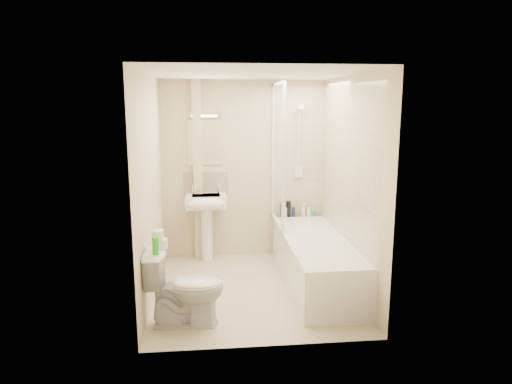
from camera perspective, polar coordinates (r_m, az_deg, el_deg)
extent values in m
plane|color=beige|center=(5.34, -0.41, -12.06)|extent=(2.50, 2.50, 0.00)
cube|color=beige|center=(6.22, -1.53, 2.77)|extent=(2.20, 0.02, 2.40)
cube|color=beige|center=(5.01, -13.06, 0.46)|extent=(0.02, 2.50, 2.40)
cube|color=beige|center=(5.21, 11.70, 0.92)|extent=(0.02, 2.50, 2.40)
cube|color=white|center=(4.92, -0.45, 14.60)|extent=(2.20, 2.50, 0.02)
cube|color=beige|center=(6.28, 5.33, 4.88)|extent=(0.70, 0.01, 1.75)
cube|color=beige|center=(5.27, 11.35, 3.52)|extent=(0.01, 2.10, 1.75)
cube|color=beige|center=(6.15, -7.27, 2.58)|extent=(0.12, 0.12, 2.40)
cube|color=beige|center=(6.22, -6.28, 1.12)|extent=(0.60, 0.02, 0.30)
cube|color=white|center=(6.15, -6.39, 6.17)|extent=(0.46, 0.01, 0.60)
cube|color=silver|center=(6.10, -6.47, 9.62)|extent=(0.42, 0.07, 0.07)
cube|color=white|center=(5.45, 7.45, -8.57)|extent=(0.70, 2.10, 0.55)
cube|color=white|center=(5.38, 7.51, -6.36)|extent=(0.56, 1.96, 0.05)
cube|color=white|center=(5.79, 2.76, 4.64)|extent=(0.01, 0.90, 1.80)
cube|color=white|center=(6.21, 2.17, 5.08)|extent=(0.04, 0.04, 1.80)
cube|color=white|center=(5.35, 3.49, 4.10)|extent=(0.04, 0.04, 1.80)
cube|color=white|center=(5.76, 2.85, 13.37)|extent=(0.04, 0.90, 0.04)
cube|color=white|center=(5.95, 2.69, -3.81)|extent=(0.04, 0.90, 0.03)
cylinder|color=white|center=(6.25, 5.39, 5.99)|extent=(0.02, 0.02, 0.90)
cylinder|color=white|center=(6.30, 5.32, 1.91)|extent=(0.05, 0.05, 0.02)
cylinder|color=white|center=(6.22, 5.47, 10.12)|extent=(0.05, 0.05, 0.02)
cylinder|color=white|center=(6.16, 5.59, 10.39)|extent=(0.08, 0.11, 0.11)
cube|color=white|center=(6.29, 5.34, 2.54)|extent=(0.10, 0.05, 0.14)
cylinder|color=white|center=(6.21, 5.26, 6.43)|extent=(0.01, 0.13, 0.84)
cylinder|color=white|center=(6.22, -6.16, -5.24)|extent=(0.15, 0.15, 0.72)
cube|color=white|center=(6.07, -6.25, -1.14)|extent=(0.53, 0.41, 0.16)
ellipsoid|color=white|center=(5.91, -6.26, -1.49)|extent=(0.53, 0.23, 0.16)
cube|color=silver|center=(6.06, -6.26, -0.57)|extent=(0.37, 0.27, 0.04)
cylinder|color=white|center=(6.16, -7.89, 0.26)|extent=(0.03, 0.03, 0.10)
cylinder|color=white|center=(6.16, -4.65, 0.32)|extent=(0.03, 0.03, 0.10)
sphere|color=white|center=(6.15, -7.91, 0.77)|extent=(0.04, 0.04, 0.04)
sphere|color=white|center=(6.15, -4.66, 0.84)|extent=(0.04, 0.04, 0.04)
cylinder|color=black|center=(6.30, 3.32, -2.27)|extent=(0.06, 0.06, 0.19)
cylinder|color=silver|center=(6.31, 3.67, -2.53)|extent=(0.06, 0.06, 0.13)
cylinder|color=black|center=(6.31, 4.08, -2.12)|extent=(0.06, 0.06, 0.22)
cylinder|color=navy|center=(6.33, 4.73, -2.50)|extent=(0.05, 0.05, 0.13)
cylinder|color=beige|center=(6.35, 5.94, -2.20)|extent=(0.06, 0.06, 0.19)
cylinder|color=white|center=(6.37, 6.60, -2.48)|extent=(0.05, 0.05, 0.13)
cylinder|color=green|center=(6.39, 7.02, -2.66)|extent=(0.06, 0.06, 0.08)
imported|color=white|center=(4.49, -8.85, -11.70)|extent=(0.49, 0.77, 0.74)
cylinder|color=white|center=(4.45, -11.75, -6.33)|extent=(0.12, 0.12, 0.09)
cylinder|color=white|center=(4.41, -12.19, -5.26)|extent=(0.12, 0.12, 0.09)
cylinder|color=green|center=(4.27, -12.44, -6.56)|extent=(0.06, 0.06, 0.17)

